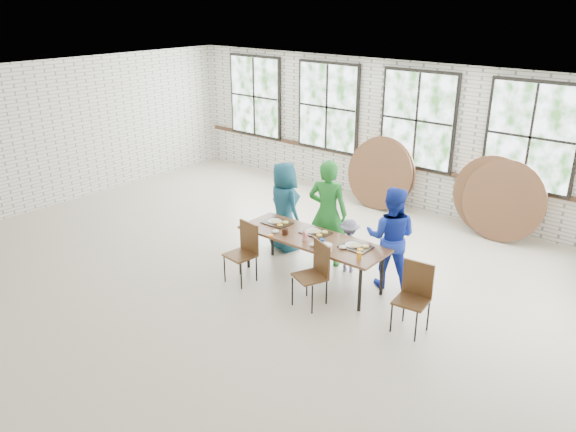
{
  "coord_description": "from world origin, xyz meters",
  "views": [
    {
      "loc": [
        5.09,
        -5.73,
        4.2
      ],
      "look_at": [
        0.0,
        0.4,
        1.05
      ],
      "focal_mm": 35.0,
      "sensor_mm": 36.0,
      "label": 1
    }
  ],
  "objects": [
    {
      "name": "chair_near_right",
      "position": [
        0.82,
        0.03,
        0.56
      ],
      "size": [
        0.55,
        0.54,
        0.95
      ],
      "rotation": [
        0.0,
        0.0,
        -0.4
      ],
      "color": "#4E311A",
      "rests_on": "ground"
    },
    {
      "name": "room",
      "position": [
        0.0,
        4.44,
        1.83
      ],
      "size": [
        12.0,
        12.0,
        12.0
      ],
      "color": "#C4B29C",
      "rests_on": "ground"
    },
    {
      "name": "chair_near_left",
      "position": [
        -0.47,
        -0.08,
        0.56
      ],
      "size": [
        0.47,
        0.45,
        0.95
      ],
      "rotation": [
        0.0,
        0.0,
        -0.12
      ],
      "color": "#4E311A",
      "rests_on": "ground"
    },
    {
      "name": "dining_table",
      "position": [
        0.35,
        0.56,
        0.69
      ],
      "size": [
        2.41,
        0.83,
        0.74
      ],
      "rotation": [
        0.0,
        0.0,
        0.01
      ],
      "color": "brown",
      "rests_on": "ground"
    },
    {
      "name": "chair_spare",
      "position": [
        2.21,
        0.35,
        0.56
      ],
      "size": [
        0.46,
        0.45,
        0.95
      ],
      "rotation": [
        0.0,
        0.0,
        0.11
      ],
      "color": "#4E311A",
      "rests_on": "ground"
    },
    {
      "name": "adult_teal",
      "position": [
        -0.75,
        1.21,
        0.79
      ],
      "size": [
        0.89,
        0.72,
        1.58
      ],
      "primitive_type": "imported",
      "rotation": [
        0.0,
        0.0,
        2.82
      ],
      "color": "#1B5368",
      "rests_on": "ground"
    },
    {
      "name": "round_tops_leaning",
      "position": [
        0.66,
        4.12,
        0.73
      ],
      "size": [
        4.09,
        0.4,
        1.5
      ],
      "color": "brown",
      "rests_on": "ground"
    },
    {
      "name": "toddler",
      "position": [
        0.6,
        1.21,
        0.45
      ],
      "size": [
        0.66,
        0.54,
        0.9
      ],
      "primitive_type": "imported",
      "rotation": [
        0.0,
        0.0,
        3.56
      ],
      "color": "#1A1646",
      "rests_on": "ground"
    },
    {
      "name": "adult_blue",
      "position": [
        1.34,
        1.21,
        0.8
      ],
      "size": [
        0.94,
        0.84,
        1.59
      ],
      "primitive_type": "imported",
      "rotation": [
        0.0,
        0.0,
        3.51
      ],
      "color": "#1A33B7",
      "rests_on": "ground"
    },
    {
      "name": "tabletop_clutter",
      "position": [
        0.45,
        0.53,
        0.77
      ],
      "size": [
        2.01,
        0.66,
        0.11
      ],
      "color": "black",
      "rests_on": "dining_table"
    },
    {
      "name": "adult_green",
      "position": [
        0.16,
        1.21,
        0.9
      ],
      "size": [
        0.76,
        0.61,
        1.79
      ],
      "primitive_type": "imported",
      "rotation": [
        0.0,
        0.0,
        3.46
      ],
      "color": "#1F7627",
      "rests_on": "ground"
    }
  ]
}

